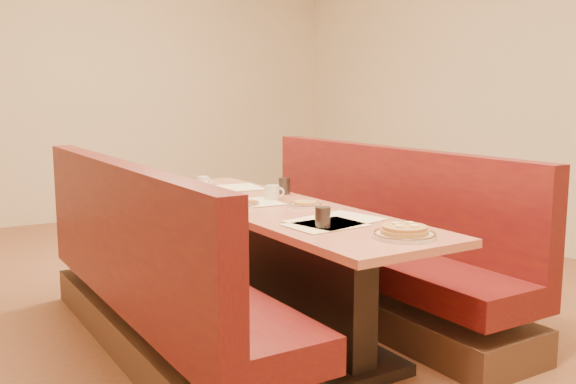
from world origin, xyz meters
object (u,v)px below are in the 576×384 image
pancake_plate (405,233)px  coffee_mug_d (203,182)px  eggs_plate (237,203)px  soda_tumbler_near (323,218)px  soda_tumbler_mid (284,186)px  coffee_mug_a (273,192)px  coffee_mug_c (270,193)px  coffee_mug_b (207,195)px  diner_table (273,268)px  booth_left (154,290)px  booth_right (370,254)px

pancake_plate → coffee_mug_d: (-0.14, 1.86, 0.02)m
eggs_plate → soda_tumbler_near: 0.78m
pancake_plate → soda_tumbler_mid: bearing=81.5°
coffee_mug_a → coffee_mug_c: size_ratio=1.12×
pancake_plate → coffee_mug_a: (0.03, 1.21, 0.02)m
pancake_plate → coffee_mug_b: coffee_mug_b is taller
eggs_plate → coffee_mug_d: coffee_mug_d is taller
soda_tumbler_mid → diner_table: bearing=-130.5°
pancake_plate → soda_tumbler_near: (-0.20, 0.36, 0.03)m
diner_table → booth_left: (-0.73, 0.00, -0.01)m
coffee_mug_c → booth_right: bearing=-21.5°
coffee_mug_b → coffee_mug_c: 0.38m
diner_table → booth_right: booth_right is taller
pancake_plate → soda_tumbler_near: size_ratio=2.75×
coffee_mug_b → soda_tumbler_near: bearing=-78.6°
diner_table → pancake_plate: pancake_plate is taller
booth_left → pancake_plate: size_ratio=8.67×
soda_tumbler_mid → coffee_mug_d: bearing=125.4°
booth_left → coffee_mug_b: bearing=32.9°
diner_table → pancake_plate: 1.12m
diner_table → booth_left: booth_left is taller
diner_table → booth_right: size_ratio=1.00×
pancake_plate → eggs_plate: pancake_plate is taller
coffee_mug_a → coffee_mug_c: bearing=165.7°
coffee_mug_a → soda_tumbler_mid: size_ratio=1.08×
booth_right → soda_tumbler_mid: (-0.45, 0.33, 0.44)m
pancake_plate → coffee_mug_d: coffee_mug_d is taller
coffee_mug_b → soda_tumbler_near: (0.15, -0.98, 0.01)m
eggs_plate → soda_tumbler_mid: bearing=26.8°
coffee_mug_a → coffee_mug_b: 0.40m
coffee_mug_a → coffee_mug_c: (-0.01, 0.01, -0.01)m
booth_right → pancake_plate: bearing=-122.2°
eggs_plate → soda_tumbler_near: bearing=-85.5°
pancake_plate → coffee_mug_b: (-0.35, 1.34, 0.02)m
pancake_plate → coffee_mug_c: size_ratio=2.81×
coffee_mug_c → soda_tumbler_mid: soda_tumbler_mid is taller
pancake_plate → coffee_mug_a: size_ratio=2.51×
diner_table → coffee_mug_d: coffee_mug_d is taller
eggs_plate → booth_right: bearing=-5.8°
coffee_mug_a → soda_tumbler_mid: 0.24m
pancake_plate → eggs_plate: (-0.26, 1.14, -0.01)m
booth_left → coffee_mug_b: size_ratio=22.03×
booth_right → coffee_mug_d: size_ratio=22.61×
pancake_plate → coffee_mug_b: bearing=104.7°
diner_table → booth_left: 0.73m
eggs_plate → coffee_mug_b: size_ratio=2.25×
coffee_mug_a → soda_tumbler_near: soda_tumbler_near is taller
coffee_mug_a → coffee_mug_b: bearing=-178.9°
soda_tumbler_mid → coffee_mug_b: bearing=-176.6°
pancake_plate → coffee_mug_a: bearing=88.7°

